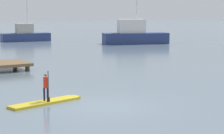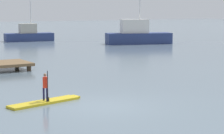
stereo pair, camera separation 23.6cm
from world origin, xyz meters
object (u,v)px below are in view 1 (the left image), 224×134
Objects in this scene: paddleboard_near at (46,102)px; paddler_child_solo at (46,86)px; fishing_boat_green_midground at (134,35)px; motor_boat_small_navy at (25,35)px.

paddler_child_solo is at bearing -56.66° from paddleboard_near.
fishing_boat_green_midground is (20.97, 23.67, 0.24)m from paddler_child_solo.
paddler_child_solo is at bearing -109.46° from motor_boat_small_navy.
fishing_boat_green_midground reaches higher than motor_boat_small_navy.
paddleboard_near is 2.65× the size of paddler_child_solo.
fishing_boat_green_midground is 1.26× the size of motor_boat_small_navy.
paddler_child_solo is 0.21× the size of motor_boat_small_navy.
paddler_child_solo is at bearing -131.54° from fishing_boat_green_midground.
paddleboard_near is at bearing -109.48° from motor_boat_small_navy.
paddleboard_near is 0.44× the size of fishing_boat_green_midground.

